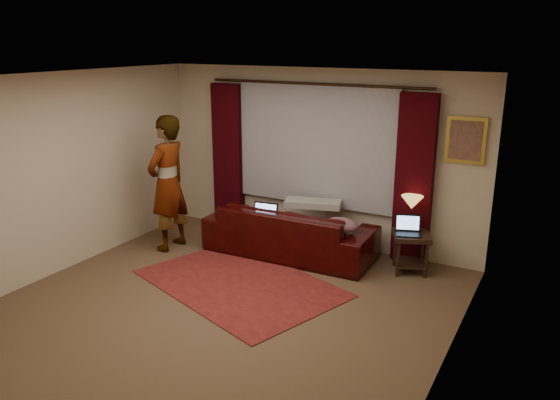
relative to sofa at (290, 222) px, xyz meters
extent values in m
cube|color=brown|center=(0.08, -1.82, -0.49)|extent=(5.00, 5.00, 0.01)
cube|color=silver|center=(0.08, -1.82, 2.11)|extent=(5.00, 5.00, 0.02)
cube|color=beige|center=(0.08, 0.68, 0.81)|extent=(5.00, 0.02, 2.60)
cube|color=beige|center=(0.08, -4.32, 0.81)|extent=(5.00, 0.02, 2.60)
cube|color=beige|center=(-2.42, -1.82, 0.81)|extent=(0.02, 5.00, 2.60)
cube|color=beige|center=(2.58, -1.82, 0.81)|extent=(0.02, 5.00, 2.60)
cube|color=#9E9EA6|center=(0.08, 0.62, 1.01)|extent=(2.50, 0.05, 1.80)
cube|color=black|center=(-1.42, 0.57, 0.69)|extent=(0.50, 0.14, 2.30)
cube|color=black|center=(1.58, 0.57, 0.69)|extent=(0.50, 0.14, 2.30)
cylinder|color=black|center=(0.08, 0.57, 1.89)|extent=(0.04, 0.04, 3.40)
cube|color=gold|center=(2.18, 0.65, 1.26)|extent=(0.50, 0.04, 0.60)
imported|color=black|center=(0.00, 0.00, 0.00)|extent=(2.45, 1.12, 0.98)
cube|color=#9D9C96|center=(0.22, 0.30, 0.49)|extent=(0.86, 0.54, 0.09)
ellipsoid|color=#7A4C5B|center=(0.80, -0.06, 0.10)|extent=(0.54, 0.47, 0.20)
cube|color=maroon|center=(-0.09, -1.19, -0.48)|extent=(2.91, 2.39, 0.01)
cube|color=black|center=(1.69, 0.23, -0.22)|extent=(0.61, 0.61, 0.54)
imported|color=#9D9C96|center=(-1.66, -0.63, 0.50)|extent=(0.58, 0.58, 1.97)
camera|label=1|loc=(3.42, -6.50, 2.51)|focal=35.00mm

